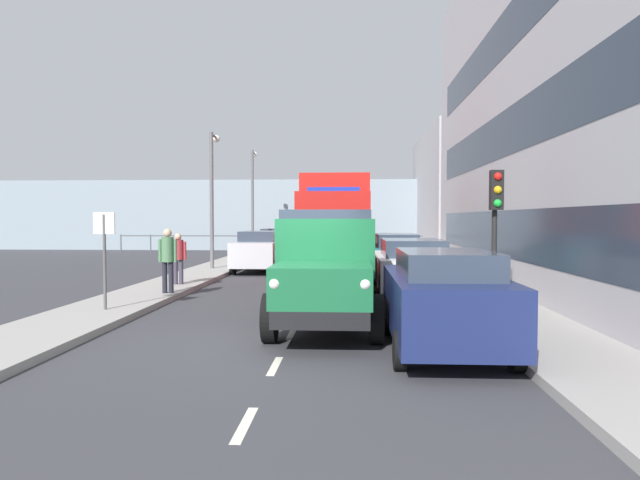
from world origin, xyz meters
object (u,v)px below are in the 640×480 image
at_px(car_white_kerbside_1, 411,271).
at_px(lamp_post_far, 253,192).
at_px(car_navy_kerbside_near, 444,299).
at_px(car_teal_kerbside_2, 396,257).
at_px(pedestrian_couple_a, 168,255).
at_px(truck_vintage_green, 326,272).
at_px(car_silver_oppositeside_0, 259,251).
at_px(car_red_oppositeside_2, 290,240).
at_px(street_sign, 104,243).
at_px(car_maroon_oppositeside_1, 278,244).
at_px(lorry_cargo_red, 336,223).
at_px(lamp_post_promenade, 213,186).
at_px(pedestrian_strolling, 178,254).
at_px(traffic_light_near, 496,209).

distance_m(car_white_kerbside_1, lamp_post_far, 21.51).
height_order(car_navy_kerbside_near, car_teal_kerbside_2, same).
xyz_separation_m(car_white_kerbside_1, pedestrian_couple_a, (6.74, -0.83, 0.33)).
xyz_separation_m(truck_vintage_green, car_silver_oppositeside_0, (3.39, -12.27, -0.28)).
bearing_deg(car_red_oppositeside_2, car_silver_oppositeside_0, 90.00).
relative_size(car_silver_oppositeside_0, street_sign, 1.84).
relative_size(car_maroon_oppositeside_1, pedestrian_couple_a, 2.58).
bearing_deg(street_sign, car_navy_kerbside_near, 156.85).
distance_m(lorry_cargo_red, lamp_post_promenade, 5.89).
bearing_deg(lamp_post_promenade, car_maroon_oppositeside_1, -108.17).
xyz_separation_m(truck_vintage_green, lamp_post_promenade, (5.38, -12.37, 2.45)).
bearing_deg(pedestrian_couple_a, truck_vintage_green, 138.01).
distance_m(lorry_cargo_red, pedestrian_couple_a, 7.70).
height_order(lorry_cargo_red, car_navy_kerbside_near, lorry_cargo_red).
distance_m(car_navy_kerbside_near, pedestrian_couple_a, 9.03).
relative_size(car_silver_oppositeside_0, pedestrian_strolling, 2.53).
height_order(car_navy_kerbside_near, car_red_oppositeside_2, same).
relative_size(car_white_kerbside_1, lamp_post_promenade, 0.74).
height_order(car_teal_kerbside_2, car_silver_oppositeside_0, same).
height_order(car_white_kerbside_1, pedestrian_couple_a, pedestrian_couple_a).
bearing_deg(car_silver_oppositeside_0, car_maroon_oppositeside_1, -90.00).
distance_m(car_maroon_oppositeside_1, street_sign, 17.26).
bearing_deg(lorry_cargo_red, pedestrian_couple_a, 53.26).
distance_m(truck_vintage_green, car_teal_kerbside_2, 8.83).
bearing_deg(car_silver_oppositeside_0, car_red_oppositeside_2, -90.00).
bearing_deg(truck_vintage_green, lorry_cargo_red, -89.57).
relative_size(car_maroon_oppositeside_1, pedestrian_strolling, 2.87).
relative_size(car_teal_kerbside_2, car_silver_oppositeside_0, 1.07).
distance_m(car_navy_kerbside_near, car_white_kerbside_1, 5.18).
distance_m(car_navy_kerbside_near, car_silver_oppositeside_0, 15.11).
height_order(car_red_oppositeside_2, traffic_light_near, traffic_light_near).
distance_m(pedestrian_couple_a, pedestrian_strolling, 2.17).
xyz_separation_m(lorry_cargo_red, car_navy_kerbside_near, (-2.16, 12.14, -1.18)).
bearing_deg(traffic_light_near, car_teal_kerbside_2, -76.13).
bearing_deg(car_silver_oppositeside_0, truck_vintage_green, 105.44).
relative_size(traffic_light_near, lamp_post_promenade, 0.56).
distance_m(traffic_light_near, lamp_post_promenade, 14.18).
bearing_deg(traffic_light_near, car_red_oppositeside_2, -72.54).
bearing_deg(pedestrian_strolling, pedestrian_couple_a, 99.62).
distance_m(lorry_cargo_red, traffic_light_near, 9.52).
relative_size(lorry_cargo_red, car_white_kerbside_1, 1.94).
distance_m(car_silver_oppositeside_0, traffic_light_near, 12.94).
xyz_separation_m(car_red_oppositeside_2, pedestrian_couple_a, (1.27, 20.28, 0.33)).
distance_m(car_red_oppositeside_2, pedestrian_strolling, 18.22).
bearing_deg(truck_vintage_green, pedestrian_strolling, -51.58).
bearing_deg(street_sign, traffic_light_near, -177.81).
distance_m(pedestrian_couple_a, lamp_post_promenade, 8.56).
height_order(car_teal_kerbside_2, lamp_post_promenade, lamp_post_promenade).
height_order(car_white_kerbside_1, car_maroon_oppositeside_1, same).
relative_size(car_navy_kerbside_near, car_red_oppositeside_2, 1.03).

